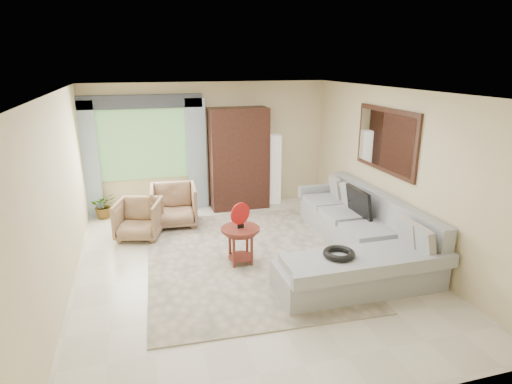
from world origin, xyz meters
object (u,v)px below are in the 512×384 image
object	(u,v)px
sectional_sofa	(358,240)
coffee_table	(241,245)
tv_screen	(359,202)
potted_plant	(104,205)
armoire	(239,159)
armchair_right	(174,206)
armchair_left	(139,219)
floor_lamp	(274,169)

from	to	relation	value
sectional_sofa	coffee_table	bearing A→B (deg)	172.09
tv_screen	potted_plant	bearing A→B (deg)	150.09
tv_screen	armoire	world-z (taller)	armoire
armchair_right	potted_plant	xyz separation A→B (m)	(-1.30, 0.77, -0.13)
sectional_sofa	armchair_left	distance (m)	3.76
sectional_sofa	floor_lamp	bearing A→B (deg)	98.33
armchair_right	potted_plant	world-z (taller)	armchair_right
armchair_left	tv_screen	bearing A→B (deg)	-2.61
coffee_table	armoire	distance (m)	2.81
potted_plant	floor_lamp	world-z (taller)	floor_lamp
sectional_sofa	floor_lamp	size ratio (longest dim) A/B	2.31
armchair_left	armoire	xyz separation A→B (m)	(2.09, 1.15, 0.71)
potted_plant	armoire	xyz separation A→B (m)	(2.74, -0.06, 0.79)
armchair_right	floor_lamp	world-z (taller)	floor_lamp
sectional_sofa	potted_plant	size ratio (longest dim) A/B	6.62
sectional_sofa	tv_screen	world-z (taller)	tv_screen
tv_screen	armchair_right	world-z (taller)	tv_screen
armchair_left	floor_lamp	distance (m)	3.17
sectional_sofa	coffee_table	world-z (taller)	sectional_sofa
floor_lamp	potted_plant	bearing A→B (deg)	179.96
sectional_sofa	armchair_left	bearing A→B (deg)	152.35
coffee_table	floor_lamp	world-z (taller)	floor_lamp
armchair_left	armoire	distance (m)	2.49
armchair_left	armchair_right	bearing A→B (deg)	50.26
armchair_left	armchair_right	size ratio (longest dim) A/B	0.88
armoire	floor_lamp	distance (m)	0.86
armchair_left	armoire	bearing A→B (deg)	45.06
sectional_sofa	floor_lamp	distance (m)	3.03
floor_lamp	armoire	bearing A→B (deg)	-175.71
sectional_sofa	armchair_right	distance (m)	3.45
sectional_sofa	potted_plant	bearing A→B (deg)	143.34
armchair_right	armoire	world-z (taller)	armoire
tv_screen	coffee_table	bearing A→B (deg)	-172.99
armchair_right	tv_screen	bearing A→B (deg)	-25.90
coffee_table	armoire	world-z (taller)	armoire
sectional_sofa	tv_screen	xyz separation A→B (m)	(0.27, 0.52, 0.44)
armchair_right	armoire	size ratio (longest dim) A/B	0.41
tv_screen	floor_lamp	size ratio (longest dim) A/B	0.49
tv_screen	coffee_table	distance (m)	2.18
coffee_table	potted_plant	xyz separation A→B (m)	(-2.12, 2.70, -0.05)
sectional_sofa	armchair_right	bearing A→B (deg)	140.72
tv_screen	armchair_right	distance (m)	3.40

